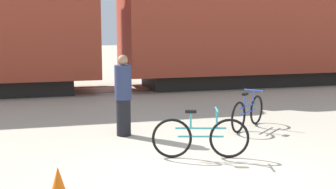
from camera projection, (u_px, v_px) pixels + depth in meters
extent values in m
plane|color=#B2A893|center=(200.00, 178.00, 7.46)|extent=(80.00, 80.00, 0.00)
cube|color=black|center=(264.00, 77.00, 18.45)|extent=(9.35, 2.35, 0.55)
cube|color=#9E3823|center=(265.00, 24.00, 18.12)|extent=(11.13, 3.14, 3.59)
cube|color=#4C4238|center=(114.00, 92.00, 16.26)|extent=(35.23, 0.07, 0.01)
cube|color=#4C4238|center=(108.00, 87.00, 17.63)|extent=(35.23, 0.07, 0.01)
torus|color=black|center=(229.00, 138.00, 8.47)|extent=(0.72, 0.24, 0.73)
torus|color=black|center=(172.00, 138.00, 8.47)|extent=(0.72, 0.24, 0.73)
cylinder|color=teal|center=(201.00, 128.00, 8.44)|extent=(0.89, 0.27, 0.04)
cylinder|color=teal|center=(201.00, 136.00, 8.46)|extent=(0.81, 0.25, 0.04)
cylinder|color=teal|center=(191.00, 120.00, 8.42)|extent=(0.04, 0.04, 0.31)
cube|color=black|center=(191.00, 112.00, 8.39)|extent=(0.21, 0.13, 0.05)
cylinder|color=teal|center=(217.00, 119.00, 8.41)|extent=(0.04, 0.04, 0.34)
cylinder|color=teal|center=(217.00, 110.00, 8.39)|extent=(0.15, 0.45, 0.03)
torus|color=black|center=(256.00, 110.00, 11.22)|extent=(0.56, 0.51, 0.71)
torus|color=black|center=(238.00, 117.00, 10.37)|extent=(0.56, 0.51, 0.71)
cylinder|color=#3351B7|center=(248.00, 106.00, 10.77)|extent=(0.70, 0.63, 0.04)
cylinder|color=#3351B7|center=(248.00, 112.00, 10.79)|extent=(0.64, 0.58, 0.04)
cylinder|color=#3351B7|center=(245.00, 101.00, 10.59)|extent=(0.04, 0.04, 0.30)
cube|color=black|center=(245.00, 94.00, 10.57)|extent=(0.20, 0.19, 0.05)
cylinder|color=#3351B7|center=(253.00, 97.00, 10.98)|extent=(0.04, 0.04, 0.33)
cylinder|color=#3351B7|center=(253.00, 90.00, 10.95)|extent=(0.33, 0.36, 0.03)
cylinder|color=black|center=(124.00, 117.00, 10.13)|extent=(0.31, 0.31, 0.80)
cylinder|color=navy|center=(123.00, 82.00, 10.01)|extent=(0.37, 0.37, 0.74)
sphere|color=#A37556|center=(123.00, 60.00, 9.94)|extent=(0.22, 0.22, 0.22)
cone|color=orange|center=(58.00, 186.00, 6.28)|extent=(0.32, 0.32, 0.55)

